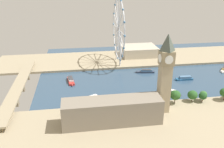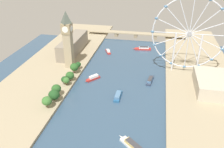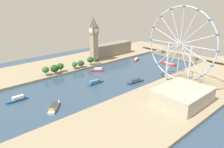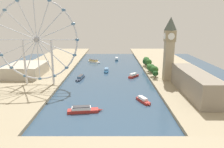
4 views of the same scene
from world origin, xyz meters
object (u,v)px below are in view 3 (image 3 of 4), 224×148
(tour_boat_1, at_px, (169,63))
(tour_boat_5, at_px, (54,106))
(tour_boat_3, at_px, (136,59))
(clock_tower, at_px, (94,39))
(river_bridge, at_px, (178,53))
(riverside_hall, at_px, (182,95))
(parliament_block, at_px, (111,49))
(tour_boat_4, at_px, (97,70))
(tour_boat_2, at_px, (17,99))
(ferris_wheel, at_px, (180,45))
(tour_boat_6, at_px, (135,81))
(tour_boat_0, at_px, (95,82))

(tour_boat_1, xyz_separation_m, tour_boat_5, (9.39, -223.78, 0.17))
(tour_boat_1, bearing_deg, tour_boat_3, 15.65)
(clock_tower, xyz_separation_m, river_bridge, (76.05, 151.38, -36.72))
(riverside_hall, xyz_separation_m, tour_boat_5, (-84.24, -107.98, -8.33))
(parliament_block, height_order, tour_boat_4, parliament_block)
(river_bridge, distance_m, tour_boat_4, 180.36)
(clock_tower, relative_size, tour_boat_2, 3.10)
(ferris_wheel, height_order, tour_boat_5, ferris_wheel)
(tour_boat_6, bearing_deg, clock_tower, 90.70)
(riverside_hall, relative_size, tour_boat_5, 2.23)
(tour_boat_2, distance_m, tour_boat_3, 224.66)
(ferris_wheel, height_order, tour_boat_6, ferris_wheel)
(riverside_hall, height_order, tour_boat_6, riverside_hall)
(tour_boat_2, xyz_separation_m, tour_boat_3, (-20.75, 223.70, -0.38))
(parliament_block, height_order, river_bridge, parliament_block)
(ferris_wheel, bearing_deg, parliament_block, 167.96)
(ferris_wheel, xyz_separation_m, tour_boat_4, (-115.56, -41.99, -52.04))
(riverside_hall, bearing_deg, tour_boat_6, 172.59)
(riverside_hall, bearing_deg, tour_boat_4, 179.96)
(tour_boat_4, bearing_deg, clock_tower, -83.02)
(riverside_hall, bearing_deg, tour_boat_1, 128.96)
(ferris_wheel, distance_m, tour_boat_0, 120.00)
(ferris_wheel, height_order, tour_boat_1, ferris_wheel)
(clock_tower, xyz_separation_m, tour_boat_0, (78.70, -59.24, -41.41))
(riverside_hall, xyz_separation_m, river_bridge, (-112.37, 176.75, -3.89))
(clock_tower, height_order, tour_boat_6, clock_tower)
(tour_boat_4, height_order, tour_boat_5, tour_boat_4)
(parliament_block, bearing_deg, tour_boat_1, 19.16)
(riverside_hall, bearing_deg, tour_boat_5, -127.96)
(clock_tower, bearing_deg, tour_boat_1, 43.65)
(clock_tower, xyz_separation_m, riverside_hall, (188.42, -25.37, -32.82))
(tour_boat_0, bearing_deg, tour_boat_4, 49.49)
(tour_boat_4, xyz_separation_m, tour_boat_6, (72.59, 9.76, -0.36))
(tour_boat_1, relative_size, tour_boat_5, 1.17)
(tour_boat_0, bearing_deg, river_bridge, 1.46)
(tour_boat_2, bearing_deg, tour_boat_1, 172.37)
(tour_boat_0, bearing_deg, tour_boat_6, -36.99)
(riverside_hall, distance_m, tour_boat_0, 115.15)
(river_bridge, bearing_deg, tour_boat_3, -113.27)
(ferris_wheel, distance_m, tour_boat_6, 75.04)
(tour_boat_0, height_order, tour_boat_2, tour_boat_2)
(tour_boat_0, bearing_deg, tour_boat_2, 170.24)
(clock_tower, distance_m, tour_boat_0, 106.85)
(ferris_wheel, bearing_deg, tour_boat_1, 129.48)
(parliament_block, bearing_deg, tour_boat_2, -70.43)
(clock_tower, bearing_deg, tour_boat_3, 59.36)
(clock_tower, xyz_separation_m, tour_boat_3, (39.98, 67.50, -41.63))
(tour_boat_4, distance_m, tour_boat_5, 125.72)
(parliament_block, xyz_separation_m, river_bridge, (89.62, 98.60, -7.79))
(clock_tower, distance_m, river_bridge, 173.35)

